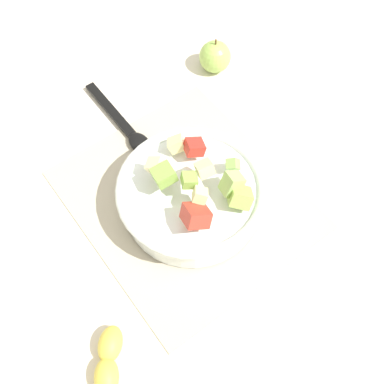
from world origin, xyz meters
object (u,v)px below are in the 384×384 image
(serving_spoon, at_px, (127,129))
(whole_apple, at_px, (215,57))
(salad_bowl, at_px, (192,194))
(banana_whole, at_px, (109,377))

(serving_spoon, relative_size, whole_apple, 2.76)
(salad_bowl, xyz_separation_m, banana_whole, (-0.16, 0.27, -0.03))
(salad_bowl, distance_m, serving_spoon, 0.21)
(serving_spoon, xyz_separation_m, banana_whole, (-0.37, 0.27, 0.01))
(serving_spoon, bearing_deg, whole_apple, -81.76)
(banana_whole, bearing_deg, whole_apple, -51.53)
(salad_bowl, relative_size, serving_spoon, 1.18)
(banana_whole, bearing_deg, serving_spoon, -35.93)
(salad_bowl, xyz_separation_m, whole_apple, (0.24, -0.24, -0.01))
(salad_bowl, relative_size, whole_apple, 3.25)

